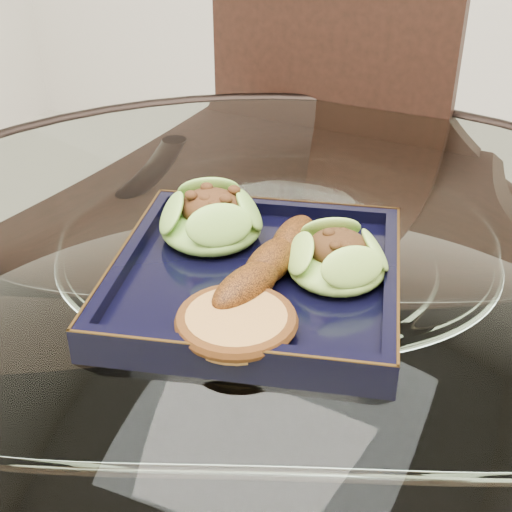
% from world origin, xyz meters
% --- Properties ---
extents(dining_table, '(1.13, 1.13, 0.77)m').
position_xyz_m(dining_table, '(-0.00, -0.00, 0.60)').
color(dining_table, white).
rests_on(dining_table, ground).
extents(dining_chair, '(0.45, 0.45, 1.00)m').
position_xyz_m(dining_chair, '(-0.14, 0.42, 0.56)').
color(dining_chair, black).
rests_on(dining_chair, ground).
extents(navy_plate, '(0.33, 0.33, 0.02)m').
position_xyz_m(navy_plate, '(-0.01, -0.04, 0.77)').
color(navy_plate, black).
rests_on(navy_plate, dining_table).
extents(lettuce_wrap_left, '(0.12, 0.12, 0.04)m').
position_xyz_m(lettuce_wrap_left, '(-0.08, 0.01, 0.80)').
color(lettuce_wrap_left, '#71A42F').
rests_on(lettuce_wrap_left, navy_plate).
extents(lettuce_wrap_right, '(0.11, 0.11, 0.03)m').
position_xyz_m(lettuce_wrap_right, '(0.07, -0.01, 0.80)').
color(lettuce_wrap_right, olive).
rests_on(lettuce_wrap_right, navy_plate).
extents(roasted_plantain, '(0.05, 0.18, 0.03)m').
position_xyz_m(roasted_plantain, '(0.01, -0.04, 0.80)').
color(roasted_plantain, '#632F0A').
rests_on(roasted_plantain, navy_plate).
extents(crumb_patty, '(0.11, 0.11, 0.02)m').
position_xyz_m(crumb_patty, '(0.02, -0.13, 0.79)').
color(crumb_patty, '#B8773D').
rests_on(crumb_patty, navy_plate).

